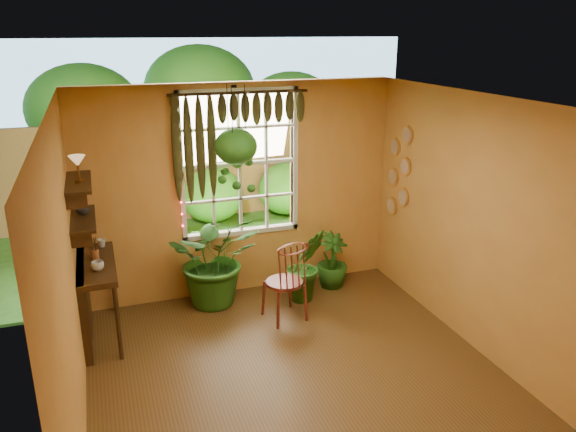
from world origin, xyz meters
The scene contains 23 objects.
floor centered at (0.00, 0.00, 0.00)m, with size 4.50×4.50×0.00m, color brown.
ceiling centered at (0.00, 0.00, 2.70)m, with size 4.50×4.50×0.00m, color silver.
wall_back centered at (0.00, 2.25, 1.35)m, with size 4.00×4.00×0.00m, color gold.
wall_left centered at (-2.00, 0.00, 1.35)m, with size 4.50×4.50×0.00m, color gold.
wall_right centered at (2.00, 0.00, 1.35)m, with size 4.50×4.50×0.00m, color gold.
window centered at (0.00, 2.28, 1.70)m, with size 1.52×0.10×1.86m.
valance_vine centered at (-0.08, 2.16, 2.28)m, with size 1.70×0.12×1.10m.
string_lights centered at (-0.76, 2.19, 1.75)m, with size 0.03×0.03×1.54m, color #FF2633, non-canonical shape.
wall_plates centered at (1.98, 1.79, 1.55)m, with size 0.04×0.32×1.10m, color beige, non-canonical shape.
counter_ledge centered at (-1.91, 1.60, 0.55)m, with size 0.40×1.20×0.90m.
shelf_lower centered at (-1.88, 1.60, 1.40)m, with size 0.25×0.90×0.04m, color #34210E.
shelf_upper centered at (-1.88, 1.60, 1.80)m, with size 0.25×0.90×0.04m, color #34210E.
backyard centered at (0.24, 6.87, 1.28)m, with size 14.00×10.00×12.00m.
windsor_chair centered at (0.27, 1.30, 0.34)m, with size 0.51×0.54×1.18m.
potted_plant_left centered at (-0.42, 1.98, 0.61)m, with size 1.10×0.95×1.22m, color #225316.
potted_plant_mid centered at (0.67, 1.70, 0.47)m, with size 0.52×0.42×0.95m, color #225316.
potted_plant_right centered at (1.15, 1.94, 0.37)m, with size 0.42×0.42×0.74m, color #225316.
hanging_basket centered at (-0.12, 1.94, 1.94)m, with size 0.50×0.50×1.27m.
cup_a centered at (-1.78, 1.36, 0.95)m, with size 0.13×0.13×0.10m, color silver.
cup_b centered at (-1.72, 2.05, 0.95)m, with size 0.10×0.10×0.09m, color beige.
brush_jar centered at (-1.80, 1.69, 1.03)m, with size 0.09×0.09×0.33m.
shelf_vase centered at (-1.87, 1.71, 1.49)m, with size 0.14×0.14×0.15m, color #B2AD99.
tiffany_lamp centered at (-1.86, 1.53, 2.02)m, with size 0.17×0.17×0.28m.
Camera 1 is at (-1.67, -4.36, 3.30)m, focal length 35.00 mm.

